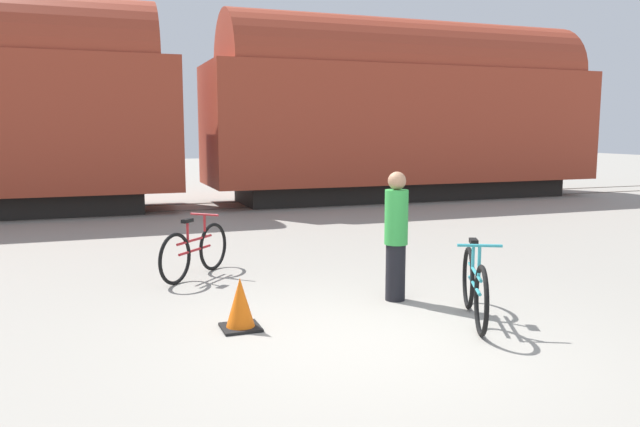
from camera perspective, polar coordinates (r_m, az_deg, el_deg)
name	(u,v)px	position (r m, az deg, el deg)	size (l,w,h in m)	color
ground_plane	(369,340)	(6.37, 4.50, -11.42)	(80.00, 80.00, 0.00)	gray
freight_train	(191,103)	(17.08, -11.70, 9.83)	(24.60, 3.04, 5.29)	black
rail_near	(198,210)	(16.49, -11.07, 0.32)	(36.60, 0.07, 0.01)	#4C4238
rail_far	(190,204)	(17.90, -11.79, 0.87)	(36.60, 0.07, 0.01)	#4C4238
bicycle_maroon	(195,251)	(9.02, -11.36, -3.38)	(1.16, 1.26, 0.88)	black
bicycle_teal	(474,287)	(7.04, 13.94, -6.50)	(0.79, 1.56, 0.90)	black
person_in_green	(396,235)	(7.62, 6.97, -1.97)	(0.28, 0.28, 1.58)	black
traffic_cone	(240,305)	(6.65, -7.30, -8.32)	(0.40, 0.40, 0.55)	black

